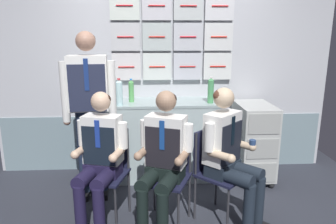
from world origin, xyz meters
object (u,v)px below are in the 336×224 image
at_px(folding_chair_center, 169,166).
at_px(folding_chair_right, 214,163).
at_px(folding_chair_left, 107,163).
at_px(crew_member_center, 163,156).
at_px(crew_member_right, 230,151).
at_px(water_bottle_clear, 119,93).
at_px(paper_cup_tan, 169,102).
at_px(crew_member_standing, 89,100).
at_px(crew_member_left, 99,155).
at_px(service_trolley, 253,140).

bearing_deg(folding_chair_center, folding_chair_right, 4.99).
xyz_separation_m(folding_chair_left, crew_member_center, (0.52, -0.25, 0.16)).
height_order(folding_chair_left, crew_member_right, crew_member_right).
bearing_deg(folding_chair_right, water_bottle_clear, 141.76).
bearing_deg(folding_chair_right, paper_cup_tan, 117.31).
bearing_deg(crew_member_standing, paper_cup_tan, 19.20).
bearing_deg(folding_chair_center, crew_member_standing, 147.79).
relative_size(folding_chair_right, paper_cup_tan, 14.30).
bearing_deg(water_bottle_clear, crew_member_standing, -135.25).
height_order(folding_chair_center, crew_member_right, crew_member_right).
relative_size(crew_member_left, folding_chair_right, 1.44).
bearing_deg(crew_member_right, crew_member_center, -173.10).
relative_size(crew_member_left, paper_cup_tan, 20.54).
bearing_deg(folding_chair_left, folding_chair_center, -10.10).
height_order(folding_chair_left, water_bottle_clear, water_bottle_clear).
height_order(folding_chair_right, crew_member_standing, crew_member_standing).
xyz_separation_m(crew_member_right, crew_member_standing, (-1.34, 0.58, 0.36)).
height_order(crew_member_left, folding_chair_center, crew_member_left).
relative_size(folding_chair_center, crew_member_center, 0.68).
relative_size(crew_member_left, crew_member_right, 0.97).
height_order(folding_chair_left, folding_chair_center, same).
bearing_deg(water_bottle_clear, folding_chair_right, -38.24).
distance_m(service_trolley, folding_chair_left, 1.80).
xyz_separation_m(crew_member_left, crew_member_right, (1.17, -0.02, 0.02)).
distance_m(folding_chair_right, crew_member_right, 0.23).
bearing_deg(crew_member_left, crew_member_standing, 106.79).
bearing_deg(folding_chair_left, crew_member_left, -105.66).
xyz_separation_m(crew_member_right, paper_cup_tan, (-0.50, 0.87, 0.28)).
bearing_deg(crew_member_center, folding_chair_right, 20.85).
height_order(crew_member_left, water_bottle_clear, water_bottle_clear).
bearing_deg(crew_member_center, crew_member_right, 6.90).
distance_m(crew_member_center, water_bottle_clear, 1.11).
bearing_deg(water_bottle_clear, paper_cup_tan, 1.08).
relative_size(crew_member_center, crew_member_standing, 0.72).
height_order(crew_member_center, water_bottle_clear, crew_member_center).
bearing_deg(folding_chair_right, service_trolley, 50.85).
height_order(folding_chair_left, crew_member_center, crew_member_center).
xyz_separation_m(folding_chair_left, water_bottle_clear, (0.07, 0.68, 0.56)).
xyz_separation_m(crew_member_left, paper_cup_tan, (0.67, 0.85, 0.30)).
bearing_deg(service_trolley, crew_member_right, -120.17).
distance_m(service_trolley, folding_chair_right, 1.00).
bearing_deg(paper_cup_tan, crew_member_left, -128.37).
height_order(service_trolley, paper_cup_tan, paper_cup_tan).
bearing_deg(crew_member_right, folding_chair_left, 170.92).
height_order(service_trolley, crew_member_standing, crew_member_standing).
bearing_deg(crew_member_standing, crew_member_center, -41.65).
bearing_deg(crew_member_right, service_trolley, 59.83).
relative_size(crew_member_right, water_bottle_clear, 4.21).
height_order(folding_chair_left, crew_member_left, crew_member_left).
distance_m(folding_chair_left, folding_chair_right, 1.02).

